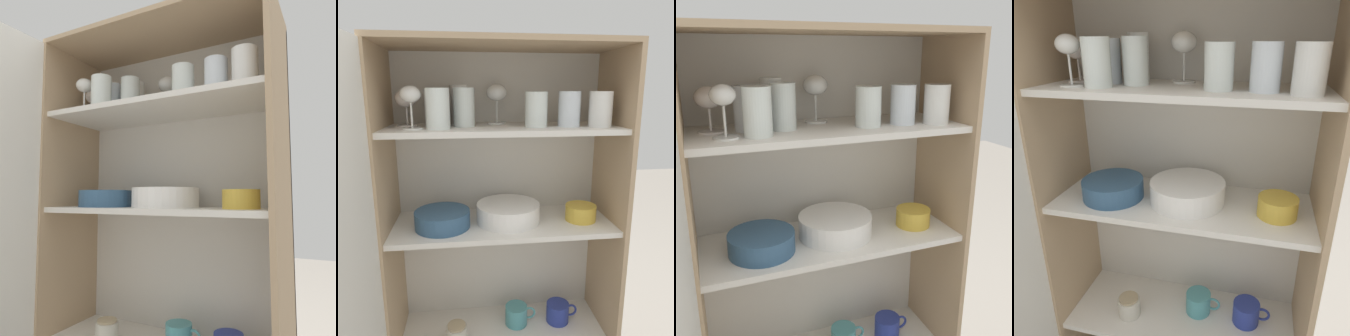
{
  "view_description": "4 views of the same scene",
  "coord_description": "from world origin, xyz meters",
  "views": [
    {
      "loc": [
        0.58,
        -0.9,
        0.83
      ],
      "look_at": [
        0.03,
        0.17,
        0.94
      ],
      "focal_mm": 35.0,
      "sensor_mm": 36.0,
      "label": 1
    },
    {
      "loc": [
        -0.14,
        -1.04,
        1.29
      ],
      "look_at": [
        0.01,
        0.18,
        1.0
      ],
      "focal_mm": 35.0,
      "sensor_mm": 36.0,
      "label": 2
    },
    {
      "loc": [
        -0.39,
        -0.98,
        1.39
      ],
      "look_at": [
        0.04,
        0.14,
        1.03
      ],
      "focal_mm": 42.0,
      "sensor_mm": 36.0,
      "label": 3
    },
    {
      "loc": [
        0.24,
        -0.78,
        1.3
      ],
      "look_at": [
        -0.0,
        0.18,
        0.9
      ],
      "focal_mm": 35.0,
      "sensor_mm": 36.0,
      "label": 4
    }
  ],
  "objects": [
    {
      "name": "cupboard_side_right",
      "position": [
        0.43,
        0.16,
        0.72
      ],
      "size": [
        0.02,
        0.35,
        1.44
      ],
      "primitive_type": "cube",
      "color": "tan",
      "rests_on": "ground_plane"
    },
    {
      "name": "cupboard_side_left",
      "position": [
        -0.43,
        0.16,
        0.72
      ],
      "size": [
        0.02,
        0.35,
        1.44
      ],
      "primitive_type": "cube",
      "color": "tan",
      "rests_on": "ground_plane"
    },
    {
      "name": "tumbler_glass_6",
      "position": [
        -0.24,
        0.18,
        1.23
      ],
      "size": [
        0.08,
        0.08,
        0.13
      ],
      "color": "white",
      "rests_on": "shelf_board_upper"
    },
    {
      "name": "serving_bowl_small",
      "position": [
        0.31,
        0.14,
        0.83
      ],
      "size": [
        0.12,
        0.12,
        0.06
      ],
      "color": "gold",
      "rests_on": "shelf_board_middle"
    },
    {
      "name": "tumbler_glass_3",
      "position": [
        0.34,
        0.09,
        1.23
      ],
      "size": [
        0.08,
        0.08,
        0.13
      ],
      "color": "white",
      "rests_on": "shelf_board_upper"
    },
    {
      "name": "plate_stack_white",
      "position": [
        0.02,
        0.16,
        0.83
      ],
      "size": [
        0.25,
        0.25,
        0.07
      ],
      "color": "white",
      "rests_on": "shelf_board_middle"
    },
    {
      "name": "tumbler_glass_2",
      "position": [
        -0.23,
        0.09,
        1.23
      ],
      "size": [
        0.08,
        0.08,
        0.14
      ],
      "color": "white",
      "rests_on": "shelf_board_upper"
    },
    {
      "name": "tumbler_glass_5",
      "position": [
        0.11,
        0.12,
        1.23
      ],
      "size": [
        0.08,
        0.08,
        0.12
      ],
      "color": "white",
      "rests_on": "shelf_board_upper"
    },
    {
      "name": "coffee_mug_extra_1",
      "position": [
        0.25,
        0.18,
        0.34
      ],
      "size": [
        0.14,
        0.1,
        0.08
      ],
      "color": "#283893",
      "rests_on": "shelf_board_lower"
    },
    {
      "name": "shelf_board_upper",
      "position": [
        0.0,
        0.16,
        1.16
      ],
      "size": [
        0.84,
        0.32,
        0.02
      ],
      "primitive_type": "cube",
      "color": "silver"
    },
    {
      "name": "wine_glass_0",
      "position": [
        -0.01,
        0.25,
        1.28
      ],
      "size": [
        0.08,
        0.08,
        0.15
      ],
      "color": "white",
      "rests_on": "shelf_board_upper"
    },
    {
      "name": "wine_glass_1",
      "position": [
        -0.31,
        0.09,
        1.27
      ],
      "size": [
        0.07,
        0.07,
        0.14
      ],
      "color": "white",
      "rests_on": "shelf_board_upper"
    },
    {
      "name": "mixing_bowl_large",
      "position": [
        -0.23,
        0.13,
        0.83
      ],
      "size": [
        0.2,
        0.2,
        0.06
      ],
      "color": "#33567A",
      "rests_on": "shelf_board_middle"
    },
    {
      "name": "cupboard_back_panel",
      "position": [
        0.0,
        0.33,
        0.72
      ],
      "size": [
        0.87,
        0.02,
        1.44
      ],
      "primitive_type": "cube",
      "color": "silver",
      "rests_on": "ground_plane"
    },
    {
      "name": "tumbler_glass_0",
      "position": [
        -0.16,
        0.24,
        1.24
      ],
      "size": [
        0.07,
        0.07,
        0.15
      ],
      "color": "white",
      "rests_on": "shelf_board_upper"
    },
    {
      "name": "tumbler_glass_1",
      "position": [
        -0.14,
        0.16,
        1.23
      ],
      "size": [
        0.08,
        0.08,
        0.14
      ],
      "color": "white",
      "rests_on": "shelf_board_upper"
    },
    {
      "name": "coffee_mug_primary",
      "position": [
        0.06,
        0.19,
        0.34
      ],
      "size": [
        0.13,
        0.09,
        0.08
      ],
      "color": "teal",
      "rests_on": "shelf_board_lower"
    },
    {
      "name": "shelf_board_middle",
      "position": [
        0.0,
        0.16,
        0.78
      ],
      "size": [
        0.84,
        0.32,
        0.02
      ],
      "primitive_type": "cube",
      "color": "silver"
    },
    {
      "name": "shelf_board_lower",
      "position": [
        0.0,
        0.16,
        0.29
      ],
      "size": [
        0.84,
        0.32,
        0.02
      ],
      "primitive_type": "cube",
      "color": "silver"
    },
    {
      "name": "wine_glass_2",
      "position": [
        -0.35,
        0.19,
        1.26
      ],
      "size": [
        0.08,
        0.08,
        0.13
      ],
      "color": "silver",
      "rests_on": "shelf_board_upper"
    },
    {
      "name": "storage_jar",
      "position": [
        -0.19,
        0.11,
        0.34
      ],
      "size": [
        0.08,
        0.08,
        0.08
      ],
      "color": "beige",
      "rests_on": "shelf_board_lower"
    },
    {
      "name": "tumbler_glass_4",
      "position": [
        0.24,
        0.12,
        1.23
      ],
      "size": [
        0.08,
        0.08,
        0.12
      ],
      "color": "white",
      "rests_on": "shelf_board_upper"
    }
  ]
}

